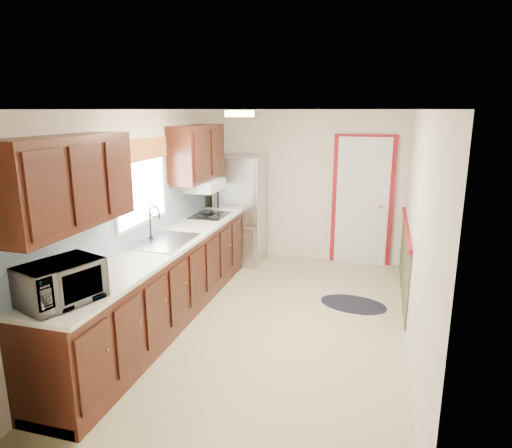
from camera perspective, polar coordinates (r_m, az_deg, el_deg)
The scene contains 8 objects.
room_shell at distance 4.99m, azimuth 2.04°, elevation 0.21°, with size 3.20×5.20×2.52m.
kitchen_run at distance 5.26m, azimuth -11.98°, elevation -3.78°, with size 0.63×4.00×2.20m.
back_wall_trim at distance 7.09m, azimuth 14.14°, elevation 1.37°, with size 1.12×2.30×2.08m.
ceiling_fixture at distance 4.74m, azimuth -2.06°, elevation 13.63°, with size 0.30×0.30×0.06m, color #FFD88C.
microwave at distance 3.83m, azimuth -23.27°, elevation -6.27°, with size 0.59×0.33×0.40m, color white.
refrigerator at distance 7.27m, azimuth -1.98°, elevation 1.81°, with size 0.73×0.73×1.70m.
rug at distance 5.99m, azimuth 12.05°, elevation -9.77°, with size 0.84×0.54×0.01m, color black.
cooktop at distance 6.48m, azimuth -5.80°, elevation 1.10°, with size 0.45×0.55×0.02m, color black.
Camera 1 is at (1.14, -4.71, 2.40)m, focal length 32.00 mm.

